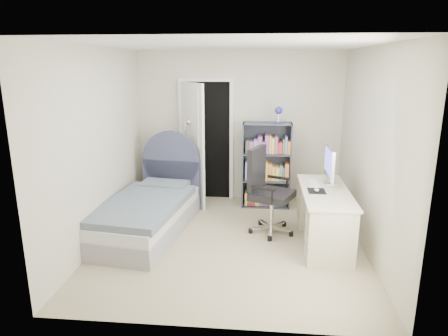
# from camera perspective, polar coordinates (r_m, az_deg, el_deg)

# --- Properties ---
(room_shell) EXTENTS (3.50, 3.70, 2.60)m
(room_shell) POSITION_cam_1_polar(r_m,az_deg,el_deg) (4.98, 0.93, 2.68)
(room_shell) COLOR gray
(room_shell) RESTS_ON ground
(door) EXTENTS (0.92, 0.70, 2.06)m
(door) POSITION_cam_1_polar(r_m,az_deg,el_deg) (6.62, -3.79, 3.77)
(door) COLOR black
(door) RESTS_ON ground
(bed) EXTENTS (1.22, 2.17, 1.27)m
(bed) POSITION_cam_1_polar(r_m,az_deg,el_deg) (5.72, -10.69, -6.05)
(bed) COLOR gray
(bed) RESTS_ON ground
(nightstand) EXTENTS (0.44, 0.44, 0.64)m
(nightstand) POSITION_cam_1_polar(r_m,az_deg,el_deg) (6.75, -7.98, -1.49)
(nightstand) COLOR tan
(nightstand) RESTS_ON ground
(floor_lamp) EXTENTS (0.20, 0.20, 1.42)m
(floor_lamp) POSITION_cam_1_polar(r_m,az_deg,el_deg) (6.63, -5.24, -0.27)
(floor_lamp) COLOR silver
(floor_lamp) RESTS_ON ground
(bookcase) EXTENTS (0.77, 0.33, 1.64)m
(bookcase) POSITION_cam_1_polar(r_m,az_deg,el_deg) (6.50, 6.15, -0.07)
(bookcase) COLOR #393F4D
(bookcase) RESTS_ON ground
(desk) EXTENTS (0.59, 1.48, 1.22)m
(desk) POSITION_cam_1_polar(r_m,az_deg,el_deg) (5.38, 14.08, -6.36)
(desk) COLOR beige
(desk) RESTS_ON ground
(office_chair) EXTENTS (0.69, 0.69, 1.19)m
(office_chair) POSITION_cam_1_polar(r_m,az_deg,el_deg) (5.51, 6.00, -2.64)
(office_chair) COLOR silver
(office_chair) RESTS_ON ground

